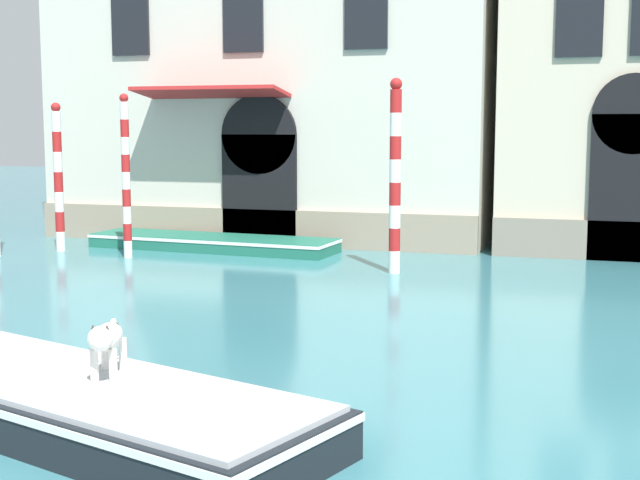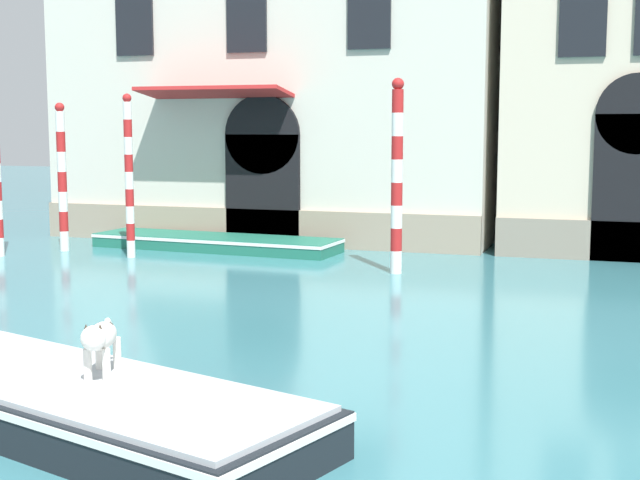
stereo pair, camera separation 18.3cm
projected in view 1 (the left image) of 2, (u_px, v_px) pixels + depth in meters
The scene contains 6 objects.
boat_foreground at pixel (59, 396), 9.97m from camera, with size 7.11×3.97×0.55m.
dog_on_deck at pixel (107, 339), 9.74m from camera, with size 0.50×0.97×0.67m.
boat_moored_near_palazzo at pixel (212, 242), 23.93m from camera, with size 6.93×2.15×0.37m.
mooring_pole_0 at pixel (395, 176), 19.85m from camera, with size 0.27×0.27×4.36m.
mooring_pole_2 at pixel (58, 177), 23.41m from camera, with size 0.25×0.25×3.91m.
mooring_pole_4 at pixel (126, 176), 22.24m from camera, with size 0.22×0.22×4.10m.
Camera 1 is at (8.04, -2.81, 3.30)m, focal length 50.00 mm.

